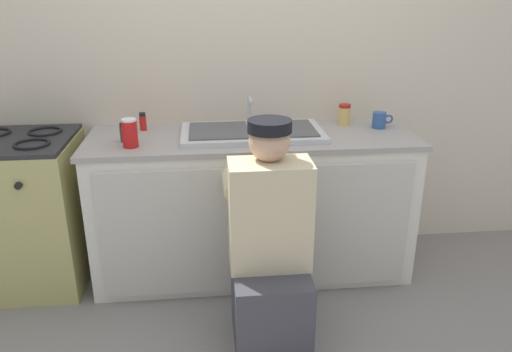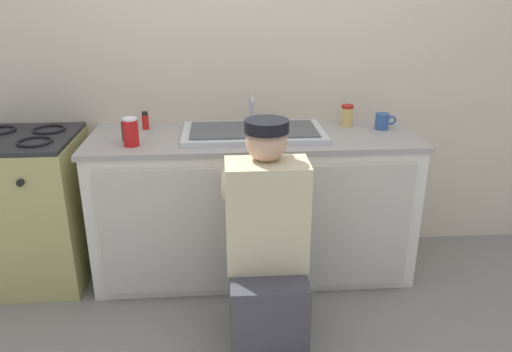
{
  "view_description": "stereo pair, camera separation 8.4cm",
  "coord_description": "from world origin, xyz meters",
  "px_view_note": "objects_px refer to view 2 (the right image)",
  "views": [
    {
      "loc": [
        -0.26,
        -2.42,
        1.66
      ],
      "look_at": [
        0.0,
        0.1,
        0.69
      ],
      "focal_mm": 35.0,
      "sensor_mm": 36.0,
      "label": 1
    },
    {
      "loc": [
        -0.18,
        -2.42,
        1.66
      ],
      "look_at": [
        0.0,
        0.1,
        0.69
      ],
      "focal_mm": 35.0,
      "sensor_mm": 36.0,
      "label": 2
    }
  ],
  "objects_px": {
    "sink_double_basin": "(253,132)",
    "spice_bottle_red": "(145,121)",
    "soda_cup_red": "(131,132)",
    "spice_bottle_pepper": "(125,132)",
    "condiment_jar": "(347,115)",
    "stove_range": "(29,209)",
    "plumber_person": "(267,255)",
    "coffee_mug": "(383,121)"
  },
  "relations": [
    {
      "from": "sink_double_basin",
      "to": "spice_bottle_pepper",
      "type": "height_order",
      "value": "sink_double_basin"
    },
    {
      "from": "spice_bottle_pepper",
      "to": "condiment_jar",
      "type": "height_order",
      "value": "condiment_jar"
    },
    {
      "from": "spice_bottle_pepper",
      "to": "condiment_jar",
      "type": "relative_size",
      "value": 0.82
    },
    {
      "from": "sink_double_basin",
      "to": "plumber_person",
      "type": "xyz_separation_m",
      "value": [
        0.02,
        -0.66,
        -0.42
      ]
    },
    {
      "from": "condiment_jar",
      "to": "soda_cup_red",
      "type": "distance_m",
      "value": 1.27
    },
    {
      "from": "condiment_jar",
      "to": "coffee_mug",
      "type": "bearing_deg",
      "value": -23.83
    },
    {
      "from": "stove_range",
      "to": "spice_bottle_red",
      "type": "relative_size",
      "value": 8.5
    },
    {
      "from": "stove_range",
      "to": "coffee_mug",
      "type": "relative_size",
      "value": 7.08
    },
    {
      "from": "plumber_person",
      "to": "spice_bottle_pepper",
      "type": "height_order",
      "value": "plumber_person"
    },
    {
      "from": "spice_bottle_pepper",
      "to": "spice_bottle_red",
      "type": "xyz_separation_m",
      "value": [
        0.08,
        0.22,
        0.0
      ]
    },
    {
      "from": "soda_cup_red",
      "to": "condiment_jar",
      "type": "bearing_deg",
      "value": 14.19
    },
    {
      "from": "soda_cup_red",
      "to": "spice_bottle_pepper",
      "type": "bearing_deg",
      "value": 116.28
    },
    {
      "from": "stove_range",
      "to": "condiment_jar",
      "type": "xyz_separation_m",
      "value": [
        1.89,
        0.16,
        0.48
      ]
    },
    {
      "from": "stove_range",
      "to": "spice_bottle_pepper",
      "type": "distance_m",
      "value": 0.77
    },
    {
      "from": "sink_double_basin",
      "to": "condiment_jar",
      "type": "height_order",
      "value": "sink_double_basin"
    },
    {
      "from": "soda_cup_red",
      "to": "spice_bottle_red",
      "type": "height_order",
      "value": "soda_cup_red"
    },
    {
      "from": "stove_range",
      "to": "condiment_jar",
      "type": "bearing_deg",
      "value": 4.96
    },
    {
      "from": "plumber_person",
      "to": "spice_bottle_pepper",
      "type": "distance_m",
      "value": 1.05
    },
    {
      "from": "plumber_person",
      "to": "condiment_jar",
      "type": "height_order",
      "value": "plumber_person"
    },
    {
      "from": "condiment_jar",
      "to": "soda_cup_red",
      "type": "bearing_deg",
      "value": -165.81
    },
    {
      "from": "spice_bottle_pepper",
      "to": "coffee_mug",
      "type": "bearing_deg",
      "value": 4.98
    },
    {
      "from": "stove_range",
      "to": "coffee_mug",
      "type": "distance_m",
      "value": 2.13
    },
    {
      "from": "sink_double_basin",
      "to": "spice_bottle_red",
      "type": "height_order",
      "value": "sink_double_basin"
    },
    {
      "from": "sink_double_basin",
      "to": "spice_bottle_pepper",
      "type": "bearing_deg",
      "value": -175.76
    },
    {
      "from": "sink_double_basin",
      "to": "stove_range",
      "type": "height_order",
      "value": "sink_double_basin"
    },
    {
      "from": "spice_bottle_pepper",
      "to": "soda_cup_red",
      "type": "height_order",
      "value": "soda_cup_red"
    },
    {
      "from": "stove_range",
      "to": "plumber_person",
      "type": "height_order",
      "value": "plumber_person"
    },
    {
      "from": "sink_double_basin",
      "to": "spice_bottle_red",
      "type": "bearing_deg",
      "value": 164.67
    },
    {
      "from": "plumber_person",
      "to": "sink_double_basin",
      "type": "bearing_deg",
      "value": 91.66
    },
    {
      "from": "sink_double_basin",
      "to": "spice_bottle_red",
      "type": "relative_size",
      "value": 7.62
    },
    {
      "from": "plumber_person",
      "to": "condiment_jar",
      "type": "xyz_separation_m",
      "value": [
        0.56,
        0.82,
        0.46
      ]
    },
    {
      "from": "spice_bottle_pepper",
      "to": "soda_cup_red",
      "type": "xyz_separation_m",
      "value": [
        0.05,
        -0.1,
        0.02
      ]
    },
    {
      "from": "sink_double_basin",
      "to": "coffee_mug",
      "type": "xyz_separation_m",
      "value": [
        0.77,
        0.08,
        0.03
      ]
    },
    {
      "from": "condiment_jar",
      "to": "coffee_mug",
      "type": "xyz_separation_m",
      "value": [
        0.19,
        -0.09,
        -0.02
      ]
    },
    {
      "from": "sink_double_basin",
      "to": "stove_range",
      "type": "xyz_separation_m",
      "value": [
        -1.31,
        -0.0,
        -0.44
      ]
    },
    {
      "from": "stove_range",
      "to": "coffee_mug",
      "type": "height_order",
      "value": "coffee_mug"
    },
    {
      "from": "stove_range",
      "to": "soda_cup_red",
      "type": "bearing_deg",
      "value": -12.86
    },
    {
      "from": "stove_range",
      "to": "spice_bottle_pepper",
      "type": "height_order",
      "value": "spice_bottle_pepper"
    },
    {
      "from": "sink_double_basin",
      "to": "plumber_person",
      "type": "relative_size",
      "value": 0.72
    },
    {
      "from": "plumber_person",
      "to": "spice_bottle_red",
      "type": "distance_m",
      "value": 1.14
    },
    {
      "from": "sink_double_basin",
      "to": "condiment_jar",
      "type": "bearing_deg",
      "value": 15.64
    },
    {
      "from": "spice_bottle_pepper",
      "to": "spice_bottle_red",
      "type": "relative_size",
      "value": 1.0
    }
  ]
}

